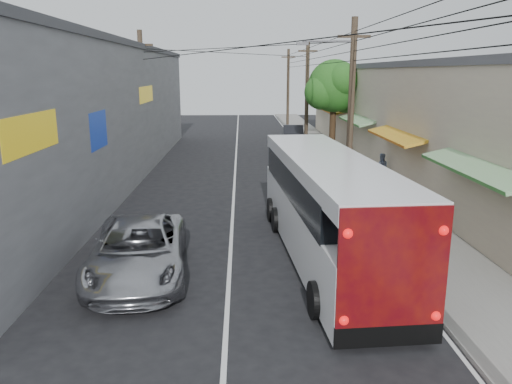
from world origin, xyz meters
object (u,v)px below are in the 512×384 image
(parked_car_mid, at_px, (293,148))
(pedestrian_far, at_px, (381,168))
(parked_suv, at_px, (304,166))
(jeepney, at_px, (138,250))
(pedestrian_near, at_px, (347,176))
(coach_bus, at_px, (326,206))
(parked_car_far, at_px, (293,135))

(parked_car_mid, bearing_deg, pedestrian_far, -70.54)
(parked_car_mid, bearing_deg, parked_suv, -96.42)
(jeepney, relative_size, pedestrian_near, 3.55)
(pedestrian_near, distance_m, pedestrian_far, 2.97)
(parked_car_mid, height_order, pedestrian_far, pedestrian_far)
(parked_car_mid, bearing_deg, pedestrian_near, -87.17)
(pedestrian_near, xyz_separation_m, pedestrian_far, (2.20, 1.99, -0.03))
(parked_suv, distance_m, pedestrian_far, 4.11)
(jeepney, distance_m, parked_car_mid, 20.46)
(parked_car_mid, height_order, pedestrian_near, pedestrian_near)
(coach_bus, bearing_deg, jeepney, -170.13)
(jeepney, xyz_separation_m, parked_suv, (6.38, 13.17, -0.06))
(jeepney, bearing_deg, pedestrian_far, 43.22)
(parked_suv, height_order, parked_car_far, parked_car_far)
(pedestrian_far, bearing_deg, parked_car_mid, -54.80)
(jeepney, distance_m, pedestrian_far, 15.44)
(parked_suv, xyz_separation_m, pedestrian_near, (1.60, -3.54, 0.19))
(parked_car_far, xyz_separation_m, pedestrian_far, (3.00, -15.20, 0.13))
(parked_car_mid, distance_m, pedestrian_near, 9.95)
(coach_bus, xyz_separation_m, pedestrian_near, (2.41, 8.24, -0.75))
(parked_car_mid, height_order, parked_car_far, parked_car_mid)
(coach_bus, bearing_deg, parked_car_mid, 83.34)
(parked_suv, height_order, pedestrian_near, pedestrian_near)
(coach_bus, height_order, pedestrian_near, coach_bus)
(jeepney, bearing_deg, pedestrian_near, 44.79)
(jeepney, relative_size, parked_suv, 1.13)
(coach_bus, relative_size, parked_suv, 2.25)
(jeepney, xyz_separation_m, pedestrian_far, (10.18, 11.61, 0.11))
(parked_car_mid, relative_size, pedestrian_near, 2.94)
(coach_bus, height_order, parked_suv, coach_bus)
(pedestrian_near, relative_size, pedestrian_far, 1.03)
(parked_car_mid, relative_size, parked_car_far, 1.02)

